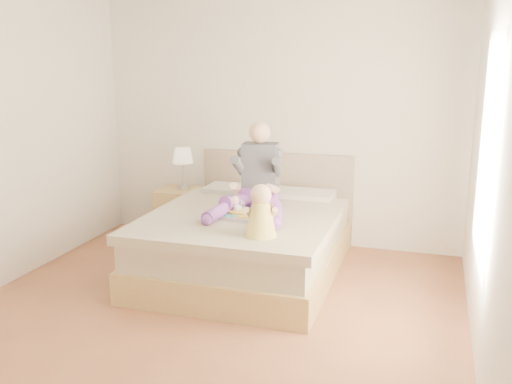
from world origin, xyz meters
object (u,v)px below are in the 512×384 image
(bed, at_px, (249,239))
(adult, at_px, (257,183))
(nightstand, at_px, (180,214))
(baby, at_px, (261,215))
(tray, at_px, (247,213))

(bed, xyz_separation_m, adult, (0.05, 0.08, 0.54))
(adult, bearing_deg, nightstand, 146.10)
(nightstand, distance_m, baby, 2.03)
(bed, xyz_separation_m, baby, (0.35, -0.74, 0.47))
(bed, distance_m, tray, 0.41)
(nightstand, bearing_deg, adult, -32.73)
(nightstand, relative_size, tray, 1.07)
(adult, height_order, tray, adult)
(adult, xyz_separation_m, baby, (0.29, -0.82, -0.07))
(tray, distance_m, baby, 0.58)
(adult, xyz_separation_m, tray, (0.01, -0.33, -0.21))
(bed, bearing_deg, nightstand, 147.15)
(nightstand, xyz_separation_m, adult, (1.09, -0.59, 0.56))
(baby, bearing_deg, tray, 104.66)
(bed, height_order, tray, bed)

